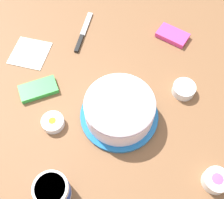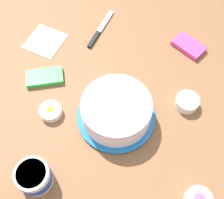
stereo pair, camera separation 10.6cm
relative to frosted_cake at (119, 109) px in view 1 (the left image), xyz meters
The scene contains 10 objects.
ground_plane 0.11m from the frosted_cake, 123.72° to the left, with size 1.54×1.54×0.00m, color brown.
frosted_cake is the anchor object (origin of this frame).
frosting_tub 0.35m from the frosted_cake, 120.51° to the right, with size 0.11×0.11×0.09m.
spreading_knife 0.43m from the frosted_cake, 118.44° to the left, with size 0.05×0.24×0.01m.
sprinkle_bowl_rainbow 0.40m from the frosted_cake, 31.28° to the right, with size 0.09×0.09×0.04m.
sprinkle_bowl_orange 0.25m from the frosted_cake, 165.78° to the right, with size 0.08×0.08×0.03m.
sprinkle_bowl_blue 0.28m from the frosted_cake, 29.71° to the left, with size 0.09×0.09×0.04m.
candy_box_lower 0.34m from the frosted_cake, 166.57° to the left, with size 0.15×0.08×0.02m, color green.
candy_box_upper 0.46m from the frosted_cake, 65.10° to the left, with size 0.13×0.08×0.02m, color #E53D8E.
paper_napkin 0.48m from the frosted_cake, 148.22° to the left, with size 0.15×0.15×0.01m, color white.
Camera 1 is at (0.08, -0.55, 0.96)m, focal length 45.71 mm.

